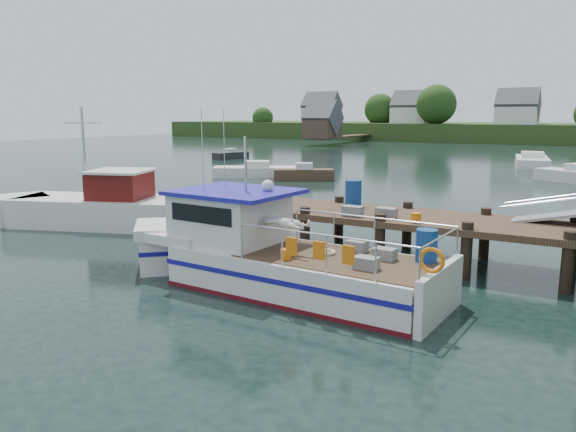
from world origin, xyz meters
The scene contains 9 objects.
ground_plane centered at (0.00, 0.00, 0.00)m, with size 160.00×160.00×0.00m, color black.
far_shore centered at (0.01, 82.37, 2.10)m, with size 140.00×42.55×9.22m.
dock centered at (6.51, 0.01, 2.24)m, with size 16.60×3.00×4.78m.
lobster_boat centered at (0.07, -4.52, 0.84)m, with size 9.72×3.34×4.65m.
work_boat centered at (-10.18, -0.95, 0.76)m, with size 8.96×5.13×4.76m.
moored_rowboat centered at (-10.35, 17.17, 0.44)m, with size 4.22×3.25×1.19m.
moored_a centered at (-14.21, 17.27, 0.43)m, with size 6.47×4.94×1.15m.
moored_d centered at (2.01, 35.84, 0.47)m, with size 3.63×7.72×1.26m.
moored_e centered at (-25.48, 29.84, 0.39)m, with size 2.25×4.00×1.05m.
Camera 1 is at (7.62, -16.68, 4.49)m, focal length 35.00 mm.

